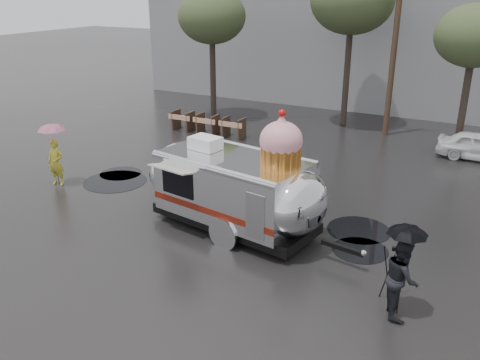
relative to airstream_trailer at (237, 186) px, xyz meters
The scene contains 13 objects.
ground 2.06m from the airstream_trailer, 124.67° to the right, with size 120.00×120.00×0.00m, color black.
puddles 3.12m from the airstream_trailer, 134.41° to the left, with size 11.92×5.72×0.01m.
utility_pole 13.29m from the airstream_trailer, 82.59° to the left, with size 1.60×0.28×9.00m.
tree_left 14.72m from the airstream_trailer, 123.61° to the left, with size 3.64×3.64×6.95m.
tree_mid 14.66m from the airstream_trailer, 93.47° to the left, with size 4.20×4.20×8.03m.
tree_right 13.37m from the airstream_trailer, 66.35° to the left, with size 3.36×3.36×6.42m.
barricade_row 10.88m from the airstream_trailer, 126.10° to the left, with size 4.30×0.80×1.00m.
airstream_trailer is the anchor object (origin of this frame).
person_left 7.82m from the airstream_trailer, behind, with size 0.63×0.42×1.75m, color gold.
umbrella_pink 7.82m from the airstream_trailer, behind, with size 1.26×1.26×2.41m.
person_right 5.80m from the airstream_trailer, 21.42° to the right, with size 0.92×0.51×1.91m, color black.
umbrella_black 5.80m from the airstream_trailer, 21.42° to the right, with size 1.10×1.10×2.30m.
tripod 5.29m from the airstream_trailer, 15.92° to the right, with size 0.54×0.54×1.34m.
Camera 1 is at (7.62, -11.37, 7.19)m, focal length 38.00 mm.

